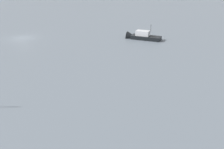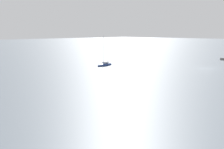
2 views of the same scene
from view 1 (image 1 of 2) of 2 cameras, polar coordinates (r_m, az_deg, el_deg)
The scene contains 2 objects.
ground_plane at distance 48.68m, azimuth -19.29°, elevation 7.68°, with size 500.00×500.00×0.00m, color slate.
motorboat_black_mid at distance 45.52m, azimuth 6.36°, elevation 8.31°, with size 3.56×6.31×3.39m.
Camera 1 is at (23.61, 41.06, 11.25)m, focal length 41.09 mm.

